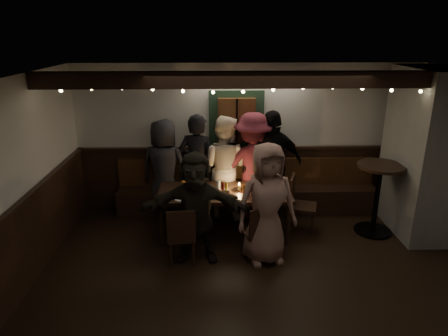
{
  "coord_description": "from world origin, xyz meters",
  "views": [
    {
      "loc": [
        -0.61,
        -4.36,
        3.1
      ],
      "look_at": [
        -0.44,
        1.6,
        1.05
      ],
      "focal_mm": 32.0,
      "sensor_mm": 36.0,
      "label": 1
    }
  ],
  "objects_px": {
    "person_f": "(196,208)",
    "person_c": "(224,167)",
    "person_a": "(165,169)",
    "high_top": "(378,190)",
    "person_b": "(198,166)",
    "person_e": "(272,165)",
    "dining_table": "(224,195)",
    "chair_near_right": "(259,230)",
    "chair_end": "(298,200)",
    "person_d": "(252,166)",
    "chair_near_left": "(181,233)",
    "person_g": "(266,204)"
  },
  "relations": [
    {
      "from": "person_f",
      "to": "person_c",
      "type": "bearing_deg",
      "value": 76.13
    },
    {
      "from": "person_a",
      "to": "high_top",
      "type": "bearing_deg",
      "value": -177.96
    },
    {
      "from": "person_b",
      "to": "person_e",
      "type": "xyz_separation_m",
      "value": [
        1.28,
        -0.02,
        0.03
      ]
    },
    {
      "from": "dining_table",
      "to": "chair_near_right",
      "type": "relative_size",
      "value": 2.5
    },
    {
      "from": "chair_end",
      "to": "person_d",
      "type": "bearing_deg",
      "value": 140.67
    },
    {
      "from": "high_top",
      "to": "person_a",
      "type": "bearing_deg",
      "value": 167.63
    },
    {
      "from": "chair_near_left",
      "to": "chair_end",
      "type": "xyz_separation_m",
      "value": [
        1.8,
        0.97,
        0.04
      ]
    },
    {
      "from": "dining_table",
      "to": "chair_end",
      "type": "distance_m",
      "value": 1.2
    },
    {
      "from": "chair_near_right",
      "to": "person_f",
      "type": "distance_m",
      "value": 0.94
    },
    {
      "from": "person_b",
      "to": "person_f",
      "type": "distance_m",
      "value": 1.44
    },
    {
      "from": "chair_near_right",
      "to": "chair_end",
      "type": "xyz_separation_m",
      "value": [
        0.72,
        0.88,
        0.06
      ]
    },
    {
      "from": "person_d",
      "to": "person_e",
      "type": "xyz_separation_m",
      "value": [
        0.35,
        0.03,
        0.02
      ]
    },
    {
      "from": "dining_table",
      "to": "person_f",
      "type": "height_order",
      "value": "person_f"
    },
    {
      "from": "dining_table",
      "to": "person_b",
      "type": "bearing_deg",
      "value": 121.75
    },
    {
      "from": "person_b",
      "to": "person_d",
      "type": "relative_size",
      "value": 0.99
    },
    {
      "from": "person_a",
      "to": "person_e",
      "type": "distance_m",
      "value": 1.85
    },
    {
      "from": "dining_table",
      "to": "person_c",
      "type": "relative_size",
      "value": 1.15
    },
    {
      "from": "chair_near_left",
      "to": "person_c",
      "type": "bearing_deg",
      "value": 68.63
    },
    {
      "from": "person_f",
      "to": "person_g",
      "type": "height_order",
      "value": "person_g"
    },
    {
      "from": "chair_near_left",
      "to": "person_d",
      "type": "xyz_separation_m",
      "value": [
        1.11,
        1.54,
        0.44
      ]
    },
    {
      "from": "person_f",
      "to": "person_b",
      "type": "bearing_deg",
      "value": 93.35
    },
    {
      "from": "chair_end",
      "to": "person_e",
      "type": "distance_m",
      "value": 0.8
    },
    {
      "from": "person_a",
      "to": "person_f",
      "type": "bearing_deg",
      "value": 126.15
    },
    {
      "from": "chair_end",
      "to": "person_b",
      "type": "distance_m",
      "value": 1.77
    },
    {
      "from": "person_f",
      "to": "person_e",
      "type": "bearing_deg",
      "value": 50.96
    },
    {
      "from": "person_f",
      "to": "chair_near_right",
      "type": "bearing_deg",
      "value": -0.56
    },
    {
      "from": "dining_table",
      "to": "person_d",
      "type": "height_order",
      "value": "person_d"
    },
    {
      "from": "chair_end",
      "to": "person_e",
      "type": "height_order",
      "value": "person_e"
    },
    {
      "from": "person_b",
      "to": "person_f",
      "type": "bearing_deg",
      "value": 107.93
    },
    {
      "from": "person_c",
      "to": "chair_end",
      "type": "bearing_deg",
      "value": 174.87
    },
    {
      "from": "high_top",
      "to": "person_e",
      "type": "height_order",
      "value": "person_e"
    },
    {
      "from": "dining_table",
      "to": "person_e",
      "type": "bearing_deg",
      "value": 39.21
    },
    {
      "from": "chair_near_left",
      "to": "person_b",
      "type": "xyz_separation_m",
      "value": [
        0.18,
        1.58,
        0.43
      ]
    },
    {
      "from": "chair_near_left",
      "to": "person_g",
      "type": "distance_m",
      "value": 1.23
    },
    {
      "from": "chair_end",
      "to": "person_g",
      "type": "bearing_deg",
      "value": -125.54
    },
    {
      "from": "person_c",
      "to": "person_e",
      "type": "height_order",
      "value": "person_e"
    },
    {
      "from": "dining_table",
      "to": "high_top",
      "type": "relative_size",
      "value": 1.79
    },
    {
      "from": "chair_near_right",
      "to": "high_top",
      "type": "height_order",
      "value": "high_top"
    },
    {
      "from": "high_top",
      "to": "person_g",
      "type": "relative_size",
      "value": 0.67
    },
    {
      "from": "chair_near_left",
      "to": "high_top",
      "type": "relative_size",
      "value": 0.74
    },
    {
      "from": "chair_near_left",
      "to": "person_a",
      "type": "height_order",
      "value": "person_a"
    },
    {
      "from": "chair_near_left",
      "to": "person_b",
      "type": "relative_size",
      "value": 0.47
    },
    {
      "from": "chair_end",
      "to": "person_d",
      "type": "xyz_separation_m",
      "value": [
        -0.69,
        0.56,
        0.4
      ]
    },
    {
      "from": "person_c",
      "to": "person_d",
      "type": "height_order",
      "value": "person_d"
    },
    {
      "from": "chair_end",
      "to": "person_c",
      "type": "bearing_deg",
      "value": 152.04
    },
    {
      "from": "person_c",
      "to": "person_e",
      "type": "bearing_deg",
      "value": -159.44
    },
    {
      "from": "high_top",
      "to": "person_b",
      "type": "distance_m",
      "value": 2.95
    },
    {
      "from": "chair_near_left",
      "to": "chair_end",
      "type": "bearing_deg",
      "value": 28.44
    },
    {
      "from": "high_top",
      "to": "person_d",
      "type": "xyz_separation_m",
      "value": [
        -1.93,
        0.66,
        0.19
      ]
    },
    {
      "from": "dining_table",
      "to": "person_g",
      "type": "height_order",
      "value": "person_g"
    }
  ]
}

